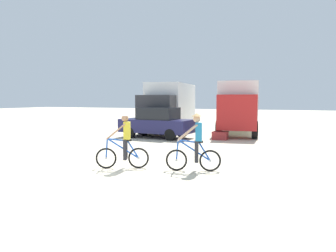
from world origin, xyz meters
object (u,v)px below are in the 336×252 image
object	(u,v)px
cyclist_orange_shirt	(124,143)
supply_crate	(220,136)
box_truck_avon_van	(169,104)
sedan_parked	(157,123)
cyclist_cowboy_hat	(195,144)
box_truck_white_box	(238,105)

from	to	relation	value
cyclist_orange_shirt	supply_crate	xyz separation A→B (m)	(1.22, 8.33, -0.62)
box_truck_avon_van	sedan_parked	distance (m)	4.28
box_truck_avon_van	cyclist_cowboy_hat	distance (m)	12.55
sedan_parked	cyclist_cowboy_hat	world-z (taller)	cyclist_cowboy_hat
box_truck_avon_van	supply_crate	distance (m)	5.89
sedan_parked	supply_crate	xyz separation A→B (m)	(3.60, 0.64, -0.66)
box_truck_white_box	supply_crate	size ratio (longest dim) A/B	8.87
sedan_parked	supply_crate	distance (m)	3.71
sedan_parked	cyclist_cowboy_hat	size ratio (longest dim) A/B	2.37
box_truck_avon_van	sedan_parked	size ratio (longest dim) A/B	1.61
box_truck_white_box	cyclist_cowboy_hat	xyz separation A→B (m)	(0.72, -11.46, -1.03)
box_truck_white_box	sedan_parked	xyz separation A→B (m)	(-3.90, -4.29, -0.99)
box_truck_white_box	sedan_parked	bearing A→B (deg)	-132.25
box_truck_white_box	cyclist_cowboy_hat	world-z (taller)	box_truck_white_box
sedan_parked	cyclist_orange_shirt	world-z (taller)	cyclist_orange_shirt
cyclist_orange_shirt	box_truck_white_box	bearing A→B (deg)	82.75
supply_crate	cyclist_cowboy_hat	bearing A→B (deg)	-82.55
box_truck_avon_van	box_truck_white_box	size ratio (longest dim) A/B	0.99
box_truck_avon_van	supply_crate	bearing A→B (deg)	-37.35
cyclist_orange_shirt	cyclist_cowboy_hat	world-z (taller)	same
box_truck_white_box	cyclist_cowboy_hat	size ratio (longest dim) A/B	3.86
box_truck_avon_van	cyclist_orange_shirt	bearing A→B (deg)	-74.46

